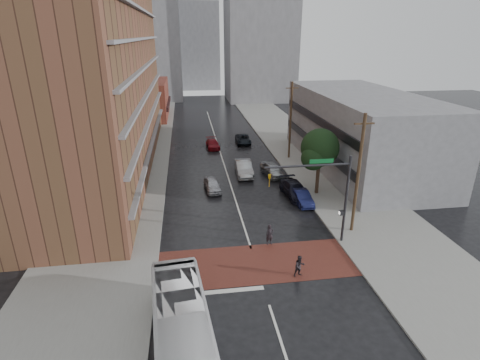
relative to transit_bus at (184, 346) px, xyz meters
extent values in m
plane|color=black|center=(5.09, 8.10, -1.61)|extent=(160.00, 160.00, 0.00)
cube|color=maroon|center=(5.09, 8.60, -1.60)|extent=(14.00, 5.00, 0.02)
cube|color=gray|center=(-6.41, 33.10, -1.53)|extent=(9.00, 90.00, 0.15)
cube|color=gray|center=(16.59, 33.10, -1.53)|extent=(9.00, 90.00, 0.15)
cube|color=brown|center=(-8.91, 32.10, 12.39)|extent=(10.00, 44.00, 28.00)
cube|color=brown|center=(-6.91, 62.10, 1.89)|extent=(8.00, 16.00, 7.00)
cube|color=gray|center=(21.59, 28.10, 2.89)|extent=(11.00, 26.00, 9.00)
cube|color=gray|center=(-8.91, 86.10, 14.39)|extent=(18.00, 16.00, 32.00)
cube|color=gray|center=(19.09, 80.10, 16.39)|extent=(16.00, 14.00, 36.00)
cube|color=gray|center=(5.09, 103.10, 10.39)|extent=(12.00, 10.00, 24.00)
cylinder|color=#332319|center=(13.59, 20.10, 0.39)|extent=(0.36, 0.36, 4.00)
sphere|color=black|center=(13.59, 20.10, 3.39)|extent=(3.80, 3.80, 3.80)
sphere|color=black|center=(12.69, 19.30, 2.59)|extent=(2.40, 2.40, 2.40)
sphere|color=black|center=(14.39, 20.90, 2.79)|extent=(2.60, 2.60, 2.60)
cylinder|color=#2D2D33|center=(12.39, 10.60, 1.99)|extent=(0.20, 0.20, 7.20)
cylinder|color=#2D2D33|center=(9.19, 10.60, 4.99)|extent=(6.40, 0.16, 0.16)
imported|color=gold|center=(6.39, 10.60, 3.99)|extent=(0.20, 0.16, 1.00)
cube|color=#0C5926|center=(10.19, 10.60, 5.29)|extent=(1.80, 0.05, 0.30)
cube|color=#2D2D33|center=(12.14, 10.60, 0.99)|extent=(0.30, 0.30, 0.35)
cylinder|color=#473321|center=(13.89, 12.10, 3.39)|extent=(0.26, 0.26, 10.00)
cube|color=#473321|center=(13.89, 12.10, 7.59)|extent=(1.60, 0.12, 0.12)
cylinder|color=#473321|center=(13.89, 32.10, 3.39)|extent=(0.26, 0.26, 10.00)
cube|color=#473321|center=(13.89, 32.10, 7.59)|extent=(1.60, 0.12, 0.12)
imported|color=silver|center=(0.00, 0.00, 0.00)|extent=(3.79, 11.75, 3.22)
imported|color=black|center=(6.64, 11.08, -0.75)|extent=(0.68, 0.50, 1.71)
imported|color=black|center=(7.76, 6.73, -0.83)|extent=(0.88, 0.75, 1.56)
imported|color=#AFB0B7|center=(2.99, 22.57, -0.96)|extent=(1.87, 3.91, 1.29)
imported|color=#989C9F|center=(7.01, 26.80, -0.77)|extent=(1.90, 5.14, 1.68)
imported|color=maroon|center=(4.24, 38.40, -0.99)|extent=(1.99, 4.33, 1.23)
imported|color=black|center=(8.98, 40.26, -0.97)|extent=(2.31, 4.69, 1.28)
imported|color=#121640|center=(11.39, 18.10, -0.96)|extent=(1.54, 3.97, 1.29)
imported|color=black|center=(11.18, 19.86, -0.87)|extent=(2.51, 5.25, 1.48)
imported|color=#939699|center=(10.29, 26.00, -0.84)|extent=(2.59, 4.74, 1.53)
camera|label=1|loc=(0.68, -13.97, 13.88)|focal=28.00mm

